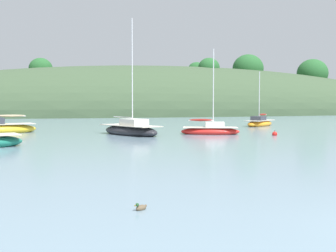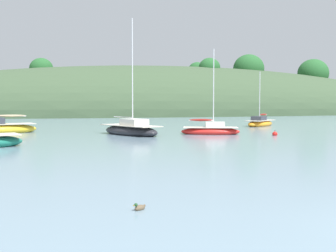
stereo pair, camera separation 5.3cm
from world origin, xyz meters
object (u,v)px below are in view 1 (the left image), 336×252
Objects in this scene: sailboat_white_near at (131,130)px; sailboat_orange_cutter at (260,123)px; duck_lone_left at (141,208)px; sailboat_cream_ketch at (211,130)px; mooring_buoy_outer at (275,134)px.

sailboat_white_near is 20.09m from sailboat_orange_cutter.
duck_lone_left is (-23.27, -33.18, -0.31)m from sailboat_orange_cutter.
sailboat_cream_ketch is 5.53m from mooring_buoy_outer.
duck_lone_left is (-16.76, -19.86, -0.07)m from mooring_buoy_outer.
duck_lone_left is at bearing -117.94° from sailboat_cream_ketch.
sailboat_white_near is at bearing 167.95° from sailboat_cream_ketch.
sailboat_cream_ketch reaches higher than mooring_buoy_outer.
sailboat_white_near is at bearing 77.96° from duck_lone_left.
mooring_buoy_outer is 1.37× the size of duck_lone_left.
duck_lone_left is (-12.15, -22.90, -0.29)m from sailboat_cream_ketch.
sailboat_white_near reaches higher than sailboat_cream_ketch.
sailboat_cream_ketch is 15.14m from sailboat_orange_cutter.
sailboat_orange_cutter is 12.60× the size of mooring_buoy_outer.
sailboat_orange_cutter reaches higher than mooring_buoy_outer.
sailboat_white_near reaches higher than duck_lone_left.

